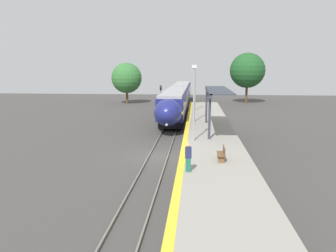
{
  "coord_description": "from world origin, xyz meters",
  "views": [
    {
      "loc": [
        2.79,
        -23.88,
        6.61
      ],
      "look_at": [
        0.61,
        1.21,
        2.17
      ],
      "focal_mm": 35.0,
      "sensor_mm": 36.0,
      "label": 1
    }
  ],
  "objects_px": {
    "train": "(179,97)",
    "lamppost_far": "(195,86)",
    "person_waiting": "(188,157)",
    "lamppost_mid": "(195,90)",
    "lamppost_farthest": "(195,83)",
    "railway_signal": "(161,96)",
    "platform_bench": "(222,153)",
    "lamppost_near": "(194,98)"
  },
  "relations": [
    {
      "from": "train",
      "to": "lamppost_far",
      "type": "relative_size",
      "value": 7.24
    },
    {
      "from": "person_waiting",
      "to": "lamppost_mid",
      "type": "xyz_separation_m",
      "value": [
        0.2,
        17.62,
        2.53
      ]
    },
    {
      "from": "lamppost_far",
      "to": "lamppost_farthest",
      "type": "xyz_separation_m",
      "value": [
        0.0,
        9.64,
        0.0
      ]
    },
    {
      "from": "lamppost_mid",
      "to": "lamppost_far",
      "type": "distance_m",
      "value": 9.64
    },
    {
      "from": "lamppost_mid",
      "to": "train",
      "type": "bearing_deg",
      "value": 98.93
    },
    {
      "from": "train",
      "to": "person_waiting",
      "type": "distance_m",
      "value": 34.23
    },
    {
      "from": "train",
      "to": "railway_signal",
      "type": "distance_m",
      "value": 3.79
    },
    {
      "from": "railway_signal",
      "to": "person_waiting",
      "type": "bearing_deg",
      "value": -81.05
    },
    {
      "from": "platform_bench",
      "to": "person_waiting",
      "type": "distance_m",
      "value": 3.17
    },
    {
      "from": "lamppost_mid",
      "to": "platform_bench",
      "type": "bearing_deg",
      "value": -83.12
    },
    {
      "from": "train",
      "to": "lamppost_near",
      "type": "xyz_separation_m",
      "value": [
        2.6,
        -26.17,
        2.11
      ]
    },
    {
      "from": "lamppost_farthest",
      "to": "lamppost_mid",
      "type": "bearing_deg",
      "value": -90.0
    },
    {
      "from": "train",
      "to": "lamppost_farthest",
      "type": "bearing_deg",
      "value": 46.71
    },
    {
      "from": "train",
      "to": "railway_signal",
      "type": "bearing_deg",
      "value": -132.42
    },
    {
      "from": "person_waiting",
      "to": "railway_signal",
      "type": "distance_m",
      "value": 31.75
    },
    {
      "from": "railway_signal",
      "to": "lamppost_mid",
      "type": "bearing_deg",
      "value": -69.48
    },
    {
      "from": "platform_bench",
      "to": "lamppost_farthest",
      "type": "distance_m",
      "value": 34.67
    },
    {
      "from": "person_waiting",
      "to": "railway_signal",
      "type": "height_order",
      "value": "railway_signal"
    },
    {
      "from": "train",
      "to": "lamppost_near",
      "type": "bearing_deg",
      "value": -84.33
    },
    {
      "from": "lamppost_farthest",
      "to": "railway_signal",
      "type": "bearing_deg",
      "value": -132.86
    },
    {
      "from": "person_waiting",
      "to": "platform_bench",
      "type": "bearing_deg",
      "value": 49.67
    },
    {
      "from": "train",
      "to": "lamppost_mid",
      "type": "height_order",
      "value": "lamppost_mid"
    },
    {
      "from": "person_waiting",
      "to": "railway_signal",
      "type": "relative_size",
      "value": 0.4
    },
    {
      "from": "railway_signal",
      "to": "lamppost_near",
      "type": "distance_m",
      "value": 24.01
    },
    {
      "from": "railway_signal",
      "to": "lamppost_near",
      "type": "xyz_separation_m",
      "value": [
        5.14,
        -23.38,
        1.79
      ]
    },
    {
      "from": "platform_bench",
      "to": "lamppost_near",
      "type": "xyz_separation_m",
      "value": [
        -1.84,
        5.57,
        2.9
      ]
    },
    {
      "from": "person_waiting",
      "to": "lamppost_near",
      "type": "relative_size",
      "value": 0.27
    },
    {
      "from": "lamppost_mid",
      "to": "lamppost_far",
      "type": "bearing_deg",
      "value": 90.0
    },
    {
      "from": "train",
      "to": "lamppost_far",
      "type": "distance_m",
      "value": 7.66
    },
    {
      "from": "person_waiting",
      "to": "lamppost_near",
      "type": "height_order",
      "value": "lamppost_near"
    },
    {
      "from": "lamppost_near",
      "to": "lamppost_farthest",
      "type": "xyz_separation_m",
      "value": [
        0.0,
        28.93,
        0.0
      ]
    },
    {
      "from": "person_waiting",
      "to": "lamppost_mid",
      "type": "relative_size",
      "value": 0.27
    },
    {
      "from": "train",
      "to": "platform_bench",
      "type": "relative_size",
      "value": 30.3
    },
    {
      "from": "lamppost_near",
      "to": "lamppost_farthest",
      "type": "height_order",
      "value": "same"
    },
    {
      "from": "platform_bench",
      "to": "lamppost_near",
      "type": "bearing_deg",
      "value": 108.24
    },
    {
      "from": "platform_bench",
      "to": "railway_signal",
      "type": "distance_m",
      "value": 29.81
    },
    {
      "from": "railway_signal",
      "to": "lamppost_farthest",
      "type": "xyz_separation_m",
      "value": [
        5.14,
        5.54,
        1.79
      ]
    },
    {
      "from": "person_waiting",
      "to": "lamppost_far",
      "type": "relative_size",
      "value": 0.27
    },
    {
      "from": "platform_bench",
      "to": "lamppost_mid",
      "type": "xyz_separation_m",
      "value": [
        -1.84,
        15.21,
        2.9
      ]
    },
    {
      "from": "platform_bench",
      "to": "lamppost_mid",
      "type": "height_order",
      "value": "lamppost_mid"
    },
    {
      "from": "platform_bench",
      "to": "railway_signal",
      "type": "xyz_separation_m",
      "value": [
        -6.98,
        28.96,
        1.11
      ]
    },
    {
      "from": "train",
      "to": "platform_bench",
      "type": "xyz_separation_m",
      "value": [
        4.43,
        -31.74,
        -0.79
      ]
    }
  ]
}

